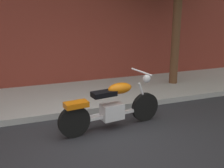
# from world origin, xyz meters

# --- Properties ---
(ground_plane) EXTENTS (60.00, 60.00, 0.00)m
(ground_plane) POSITION_xyz_m (0.00, 0.00, 0.00)
(ground_plane) COLOR #28282D
(sidewalk) EXTENTS (23.98, 2.46, 0.14)m
(sidewalk) POSITION_xyz_m (0.00, 2.48, 0.07)
(sidewalk) COLOR #A5A5A5
(sidewalk) RESTS_ON ground
(motorcycle) EXTENTS (2.23, 0.70, 1.12)m
(motorcycle) POSITION_xyz_m (0.30, 0.41, 0.47)
(motorcycle) COLOR black
(motorcycle) RESTS_ON ground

